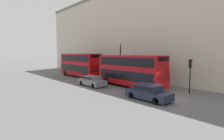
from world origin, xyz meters
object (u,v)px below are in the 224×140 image
(car_dark_sedan, at_px, (148,92))
(car_hatchback, at_px, (92,81))
(bus_leading, at_px, (130,69))
(bus_second_in_queue, at_px, (80,64))
(traffic_light, at_px, (190,69))

(car_dark_sedan, xyz_separation_m, car_hatchback, (0.00, 9.32, -0.06))
(bus_leading, relative_size, car_hatchback, 2.28)
(bus_second_in_queue, height_order, car_hatchback, bus_second_in_queue)
(traffic_light, bearing_deg, bus_second_in_queue, 95.97)
(bus_second_in_queue, relative_size, car_hatchback, 2.35)
(bus_second_in_queue, relative_size, traffic_light, 2.76)
(bus_second_in_queue, relative_size, car_dark_sedan, 2.35)
(bus_leading, distance_m, traffic_light, 7.26)
(car_dark_sedan, bearing_deg, bus_second_in_queue, 79.41)
(car_hatchback, bearing_deg, car_dark_sedan, -90.00)
(bus_leading, distance_m, bus_second_in_queue, 12.66)
(bus_leading, distance_m, car_dark_sedan, 6.67)
(car_hatchback, bearing_deg, traffic_light, -63.08)
(bus_leading, relative_size, bus_second_in_queue, 0.97)
(car_dark_sedan, distance_m, traffic_light, 5.95)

